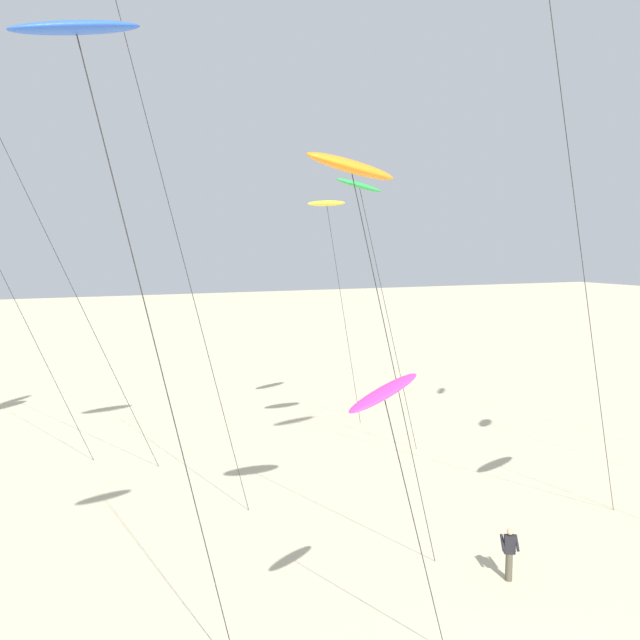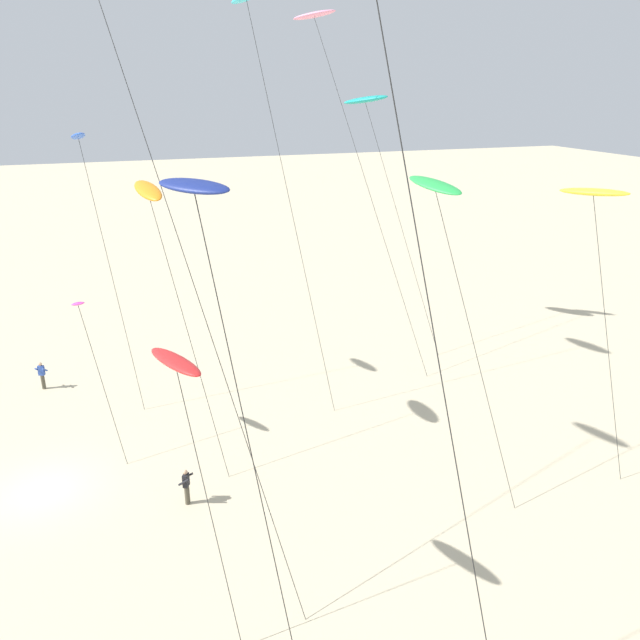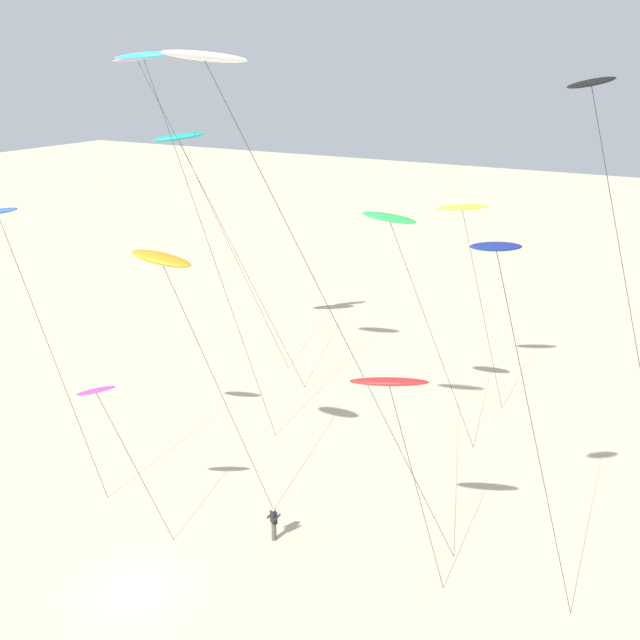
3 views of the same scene
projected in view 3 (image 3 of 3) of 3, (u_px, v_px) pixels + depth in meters
The scene contains 13 objects.
ground_plane at pixel (134, 591), 32.34m from camera, with size 260.00×260.00×0.00m, color beige.
kite_teal at pixel (179, 138), 50.65m from camera, with size 7.86×4.40×16.20m.
kite_cyan at pixel (144, 59), 39.33m from camera, with size 7.30×3.54×21.05m.
kite_yellow at pixel (463, 209), 45.15m from camera, with size 4.33×2.37×12.75m.
kite_magenta at pixel (97, 393), 33.64m from camera, with size 3.66×1.78×7.63m.
kite_pink at pixel (139, 62), 46.23m from camera, with size 9.98×5.53×20.92m.
kite_black at pixel (596, 108), 26.55m from camera, with size 5.87×3.26×20.20m.
kite_navy at pixel (498, 255), 26.70m from camera, with size 4.44×2.59×14.86m.
kite_red at pixel (389, 383), 29.78m from camera, with size 3.78×1.92×9.38m.
kite_orange at pixel (162, 260), 34.41m from camera, with size 5.71×2.83×12.85m.
kite_white at pixel (206, 61), 28.58m from camera, with size 10.66×5.47×21.10m.
kite_green at pixel (390, 219), 40.32m from camera, with size 5.98×3.07×13.30m.
kite_flyer_middle at pixel (274, 523), 35.47m from camera, with size 0.71×0.69×1.67m.
Camera 3 is at (20.06, -19.76, 20.81)m, focal length 44.54 mm.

